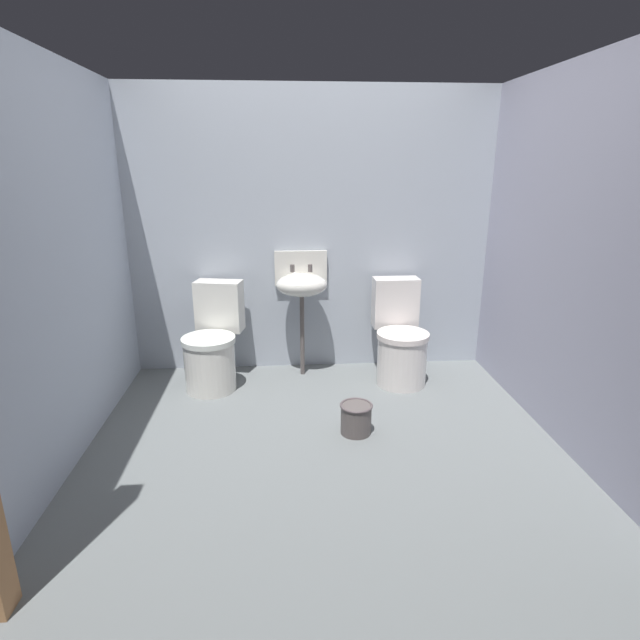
# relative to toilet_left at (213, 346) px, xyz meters

# --- Properties ---
(ground_plane) EXTENTS (3.28, 2.97, 0.08)m
(ground_plane) POSITION_rel_toilet_left_xyz_m (0.78, -0.94, -0.36)
(ground_plane) COLOR slate
(wall_back) EXTENTS (3.28, 0.10, 2.23)m
(wall_back) POSITION_rel_toilet_left_xyz_m (0.78, 0.40, 0.79)
(wall_back) COLOR #A1A9B5
(wall_back) RESTS_ON ground
(wall_left) EXTENTS (0.10, 2.77, 2.23)m
(wall_left) POSITION_rel_toilet_left_xyz_m (-0.71, -0.84, 0.79)
(wall_left) COLOR #A1ABBC
(wall_left) RESTS_ON ground
(wall_right) EXTENTS (0.10, 2.77, 2.23)m
(wall_right) POSITION_rel_toilet_left_xyz_m (2.27, -0.84, 0.79)
(wall_right) COLOR #A5A4BA
(wall_right) RESTS_ON ground
(toilet_left) EXTENTS (0.49, 0.65, 0.78)m
(toilet_left) POSITION_rel_toilet_left_xyz_m (0.00, 0.00, 0.00)
(toilet_left) COLOR silver
(toilet_left) RESTS_ON ground
(toilet_right) EXTENTS (0.40, 0.59, 0.78)m
(toilet_right) POSITION_rel_toilet_left_xyz_m (1.45, -0.00, 0.00)
(toilet_right) COLOR silver
(toilet_right) RESTS_ON ground
(sink) EXTENTS (0.42, 0.35, 0.99)m
(sink) POSITION_rel_toilet_left_xyz_m (0.69, 0.19, 0.43)
(sink) COLOR #534B49
(sink) RESTS_ON ground
(bucket) EXTENTS (0.21, 0.21, 0.20)m
(bucket) POSITION_rel_toilet_left_xyz_m (0.99, -0.82, -0.22)
(bucket) COLOR #534B49
(bucket) RESTS_ON ground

